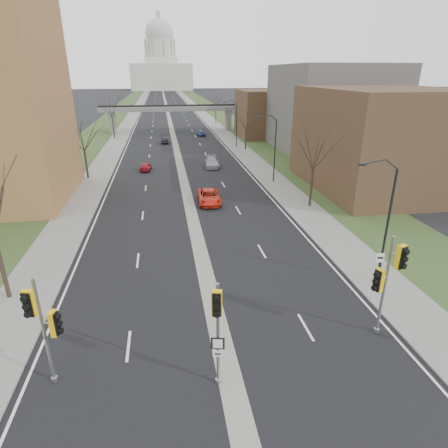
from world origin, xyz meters
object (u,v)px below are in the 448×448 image
object	(u,v)px
car_left_far	(165,140)
car_right_mid	(212,162)
car_right_near	(209,197)
signal_pole_median	(217,320)
signal_pole_right	(388,275)
car_left_near	(146,166)
car_right_far	(201,133)
speed_limit_sign	(379,263)
signal_pole_left	(43,320)

from	to	relation	value
car_left_far	car_right_mid	world-z (taller)	car_right_mid
car_right_near	car_right_mid	xyz separation A→B (m)	(2.56, 17.07, 0.00)
signal_pole_median	car_left_far	world-z (taller)	signal_pole_median
signal_pole_right	car_left_near	bearing A→B (deg)	88.79
car_right_far	car_left_near	bearing A→B (deg)	-117.07
speed_limit_sign	car_left_near	xyz separation A→B (m)	(-16.58, 35.94, -1.18)
signal_pole_right	car_right_far	world-z (taller)	signal_pole_right
speed_limit_sign	car_left_near	distance (m)	39.60
signal_pole_right	car_left_far	bearing A→B (deg)	79.41
signal_pole_left	car_right_far	world-z (taller)	signal_pole_left
car_right_near	car_right_mid	distance (m)	17.27
signal_pole_median	car_right_mid	size ratio (longest dim) A/B	1.07
car_left_far	car_right_near	world-z (taller)	car_right_near
car_left_far	car_right_far	size ratio (longest dim) A/B	1.05
signal_pole_left	car_right_far	distance (m)	74.54
car_right_mid	car_right_near	bearing A→B (deg)	-95.29
signal_pole_right	car_right_far	xyz separation A→B (m)	(-2.30, 72.19, -3.27)
car_right_mid	signal_pole_right	bearing A→B (deg)	-81.41
signal_pole_right	car_left_far	xyz separation A→B (m)	(-10.69, 63.86, -3.26)
signal_pole_left	car_right_mid	world-z (taller)	signal_pole_left
speed_limit_sign	signal_pole_left	bearing A→B (deg)	-153.02
car_left_near	car_right_near	xyz separation A→B (m)	(7.50, -16.42, 0.12)
speed_limit_sign	car_right_far	world-z (taller)	speed_limit_sign
signal_pole_left	car_left_far	size ratio (longest dim) A/B	1.47
car_left_near	car_left_far	xyz separation A→B (m)	(3.24, 23.12, 0.02)
car_right_mid	signal_pole_left	bearing A→B (deg)	-103.81
signal_pole_left	car_right_mid	bearing A→B (deg)	86.34
car_left_far	signal_pole_right	bearing A→B (deg)	100.97
speed_limit_sign	signal_pole_right	bearing A→B (deg)	-108.10
signal_pole_median	car_right_far	size ratio (longest dim) A/B	1.50
speed_limit_sign	car_right_far	bearing A→B (deg)	105.01
signal_pole_left	signal_pole_median	bearing A→B (deg)	2.69
car_right_far	signal_pole_right	bearing A→B (deg)	-94.95
car_left_near	car_right_mid	world-z (taller)	car_right_mid
car_right_mid	signal_pole_median	bearing A→B (deg)	-93.90
car_right_near	car_right_mid	bearing A→B (deg)	83.32
speed_limit_sign	car_left_far	bearing A→B (deg)	113.53
signal_pole_left	car_right_near	bearing A→B (deg)	80.94
signal_pole_left	car_right_far	xyz separation A→B (m)	(14.54, 73.04, -3.05)
signal_pole_median	car_right_far	world-z (taller)	signal_pole_median
car_left_near	speed_limit_sign	bearing A→B (deg)	120.82
signal_pole_right	car_left_far	size ratio (longest dim) A/B	1.55
signal_pole_left	car_right_mid	size ratio (longest dim) A/B	1.11
car_right_near	car_right_mid	size ratio (longest dim) A/B	1.04
car_right_far	car_left_far	bearing A→B (deg)	-141.98
car_right_far	car_right_near	bearing A→B (deg)	-101.71
signal_pole_right	car_right_mid	distance (m)	41.69
car_left_near	car_right_mid	bearing A→B (deg)	-170.23
speed_limit_sign	car_right_mid	world-z (taller)	speed_limit_sign
signal_pole_left	car_right_mid	distance (m)	44.29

